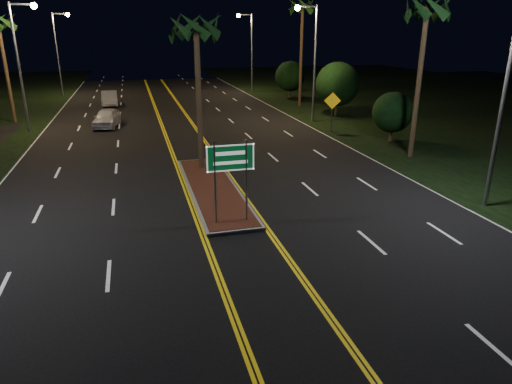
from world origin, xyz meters
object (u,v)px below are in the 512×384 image
object	(u,v)px
palm_median	(196,27)
palm_right_far	(303,8)
car_near	(106,116)
streetlight_left_mid	(22,52)
shrub_near	(393,112)
streetlight_left_far	(60,44)
warning_sign	(332,106)
streetlight_right_far	(249,44)
streetlight_right_near	(500,71)
car_far	(109,97)
shrub_far	(290,76)
median_island	(213,189)
highway_sign	(231,166)
streetlight_right_mid	(311,50)
shrub_mid	(337,84)
palm_right_near	(427,9)

from	to	relation	value
palm_median	palm_right_far	distance (m)	23.40
car_near	streetlight_left_mid	bearing A→B (deg)	-169.18
palm_median	shrub_near	size ratio (longest dim) A/B	2.52
streetlight_left_far	warning_sign	bearing A→B (deg)	-50.73
streetlight_right_far	palm_right_far	world-z (taller)	palm_right_far
streetlight_right_near	palm_right_far	size ratio (longest dim) A/B	0.87
streetlight_left_far	car_far	bearing A→B (deg)	-59.75
streetlight_right_near	warning_sign	distance (m)	16.25
streetlight_right_far	shrub_near	size ratio (longest dim) A/B	2.73
palm_median	shrub_far	size ratio (longest dim) A/B	2.10
streetlight_right_far	shrub_near	world-z (taller)	streetlight_right_far
median_island	highway_sign	world-z (taller)	highway_sign
streetlight_right_mid	car_far	size ratio (longest dim) A/B	1.81
streetlight_right_mid	warning_sign	size ratio (longest dim) A/B	3.10
streetlight_left_mid	car_far	bearing A→B (deg)	65.70
shrub_far	streetlight_left_mid	bearing A→B (deg)	-153.82
highway_sign	palm_median	xyz separation A→B (m)	(0.00, 7.70, 4.87)
palm_right_far	shrub_mid	size ratio (longest dim) A/B	2.23
palm_right_near	palm_right_far	bearing A→B (deg)	89.14
palm_right_far	shrub_near	distance (m)	17.56
shrub_mid	warning_sign	distance (m)	7.01
car_near	warning_sign	size ratio (longest dim) A/B	1.69
streetlight_right_mid	shrub_mid	xyz separation A→B (m)	(3.39, 2.00, -2.93)
highway_sign	streetlight_right_far	world-z (taller)	streetlight_right_far
shrub_far	warning_sign	size ratio (longest dim) A/B	1.37
streetlight_right_near	car_far	xyz separation A→B (m)	(-16.14, 33.27, -4.83)
streetlight_left_mid	car_near	world-z (taller)	streetlight_left_mid
palm_right_near	car_near	bearing A→B (deg)	141.78
palm_median	car_far	world-z (taller)	palm_median
shrub_mid	car_far	bearing A→B (deg)	150.00
streetlight_left_mid	streetlight_left_far	distance (m)	20.00
streetlight_right_mid	car_near	size ratio (longest dim) A/B	1.83
car_far	warning_sign	xyz separation A→B (m)	(16.32, -17.46, 1.09)
palm_median	warning_sign	distance (m)	14.10
median_island	palm_median	size ratio (longest dim) A/B	1.23
shrub_mid	warning_sign	size ratio (longest dim) A/B	1.59
palm_median	palm_right_far	world-z (taller)	palm_right_far
shrub_mid	palm_right_far	bearing A→B (deg)	101.31
streetlight_right_mid	palm_right_far	distance (m)	9.00
shrub_mid	highway_sign	bearing A→B (deg)	-123.44
car_far	median_island	bearing A→B (deg)	-81.01
highway_sign	streetlight_left_far	xyz separation A→B (m)	(-10.61, 41.20, 3.25)
highway_sign	streetlight_left_mid	world-z (taller)	streetlight_left_mid
shrub_near	car_far	bearing A→B (deg)	131.81
shrub_far	palm_right_far	bearing A→B (deg)	-99.46
streetlight_left_mid	streetlight_right_near	bearing A→B (deg)	-46.03
streetlight_left_far	streetlight_right_mid	xyz separation A→B (m)	(21.23, -22.00, 0.00)
median_island	streetlight_left_mid	distance (m)	20.80
median_island	highway_sign	distance (m)	4.80
streetlight_left_mid	streetlight_right_mid	distance (m)	21.32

